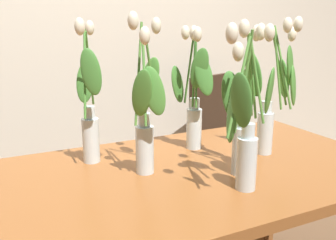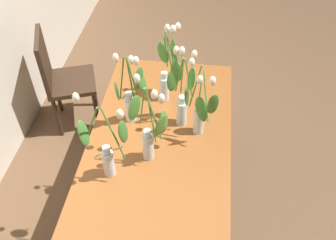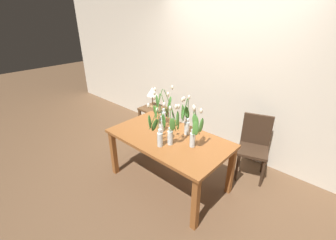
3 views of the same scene
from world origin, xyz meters
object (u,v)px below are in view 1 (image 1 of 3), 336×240
tulip_vase_0 (146,118)px  tulip_vase_1 (194,103)px  tulip_vase_3 (90,116)px  tulip_vase_5 (242,132)px  dining_table (193,190)px  dining_chair (219,133)px  tulip_vase_2 (275,104)px  tulip_vase_4 (248,117)px

tulip_vase_0 → tulip_vase_1: tulip_vase_0 is taller
tulip_vase_3 → tulip_vase_5: 0.61m
tulip_vase_5 → tulip_vase_3: bearing=127.7°
dining_table → dining_chair: dining_chair is taller
tulip_vase_3 → dining_chair: 1.38m
tulip_vase_2 → dining_chair: size_ratio=0.62×
tulip_vase_5 → tulip_vase_0: bearing=130.0°
tulip_vase_0 → tulip_vase_1: size_ratio=1.08×
tulip_vase_2 → tulip_vase_5: 0.43m
tulip_vase_1 → tulip_vase_2: (0.28, -0.20, 0.00)m
dining_table → tulip_vase_4: (0.16, -0.11, 0.30)m
tulip_vase_0 → tulip_vase_4: (0.34, -0.15, -0.00)m
tulip_vase_0 → tulip_vase_5: 0.35m
tulip_vase_3 → dining_chair: tulip_vase_3 is taller
tulip_vase_0 → tulip_vase_3: (-0.15, 0.22, -0.02)m
dining_table → tulip_vase_5: bearing=-79.3°
dining_table → tulip_vase_0: (-0.18, 0.03, 0.31)m
tulip_vase_0 → tulip_vase_2: (0.58, -0.03, 0.00)m
tulip_vase_2 → tulip_vase_4: bearing=-152.7°
dining_table → tulip_vase_4: 0.36m
tulip_vase_3 → dining_chair: bearing=33.0°
dining_table → tulip_vase_5: 0.38m
tulip_vase_5 → dining_chair: tulip_vase_5 is taller
dining_chair → tulip_vase_3: bearing=-147.0°
tulip_vase_4 → tulip_vase_1: bearing=98.5°
tulip_vase_1 → dining_chair: tulip_vase_1 is taller
tulip_vase_1 → tulip_vase_2: size_ratio=0.94×
tulip_vase_5 → tulip_vase_4: bearing=46.0°
tulip_vase_2 → tulip_vase_4: 0.26m
tulip_vase_1 → dining_chair: bearing=49.2°
tulip_vase_0 → tulip_vase_5: bearing=-50.0°
tulip_vase_2 → tulip_vase_4: (-0.24, -0.12, -0.00)m
tulip_vase_2 → tulip_vase_1: bearing=145.3°
tulip_vase_1 → tulip_vase_5: size_ratio=0.96×
tulip_vase_1 → tulip_vase_3: bearing=173.9°
tulip_vase_3 → tulip_vase_4: bearing=-36.5°
tulip_vase_1 → tulip_vase_4: 0.32m
dining_table → tulip_vase_3: 0.50m
tulip_vase_0 → tulip_vase_5: size_ratio=1.04×
tulip_vase_0 → tulip_vase_2: 0.58m
tulip_vase_1 → tulip_vase_3: (-0.45, 0.05, -0.02)m
tulip_vase_1 → tulip_vase_3: size_ratio=0.95×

